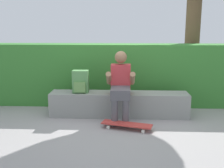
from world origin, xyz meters
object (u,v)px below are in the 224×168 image
at_px(bench_main, 119,104).
at_px(backpack_on_bench, 81,82).
at_px(skateboard_near_person, 127,124).
at_px(person_skater, 121,84).

bearing_deg(bench_main, backpack_on_bench, -179.22).
bearing_deg(skateboard_near_person, backpack_on_bench, 141.35).
distance_m(bench_main, backpack_on_bench, 0.80).
height_order(person_skater, skateboard_near_person, person_skater).
relative_size(bench_main, skateboard_near_person, 3.00).
distance_m(person_skater, skateboard_near_person, 0.73).
bearing_deg(backpack_on_bench, person_skater, -15.28).
distance_m(person_skater, backpack_on_bench, 0.74).
xyz_separation_m(bench_main, backpack_on_bench, (-0.69, -0.01, 0.41)).
distance_m(skateboard_near_person, backpack_on_bench, 1.19).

